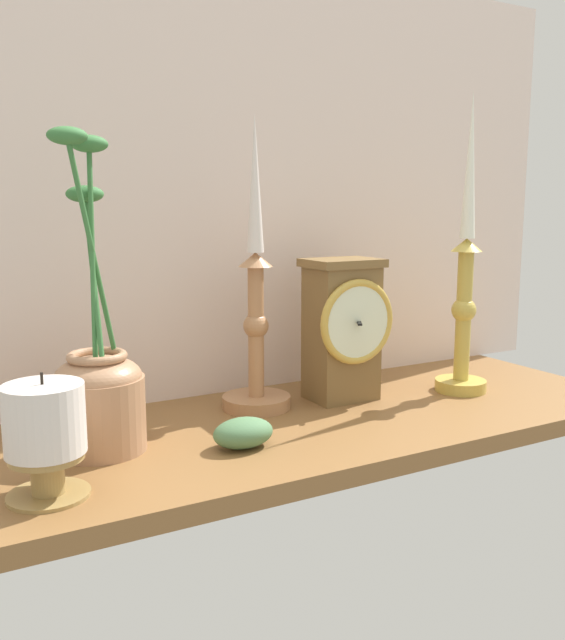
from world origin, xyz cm
name	(u,v)px	position (x,y,z in cm)	size (l,w,h in cm)	color
ground_plane	(308,426)	(0.00, 0.00, -1.20)	(100.00, 36.00, 2.40)	brown
back_wall	(247,182)	(0.00, 18.50, 32.50)	(120.00, 2.00, 65.00)	silver
mantel_clock	(343,328)	(9.23, 5.22, 10.94)	(12.46, 10.41, 21.17)	brown
candlestick_tall_left	(256,318)	(-4.14, 7.54, 13.18)	(9.87, 9.87, 41.20)	#B27B50
candlestick_tall_center	(466,290)	(28.14, -0.29, 16.08)	(7.94, 7.94, 45.52)	gold
brass_vase_jar	(98,388)	(-28.21, 1.38, 7.59)	(10.82, 10.82, 37.33)	#AC7C59
pillar_candle_front	(45,433)	(-36.23, -9.28, 6.71)	(8.27, 8.27, 12.84)	#A08047
ivy_sprig	(243,433)	(-12.93, -6.17, 1.82)	(7.61, 5.33, 3.65)	#4F7A4F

